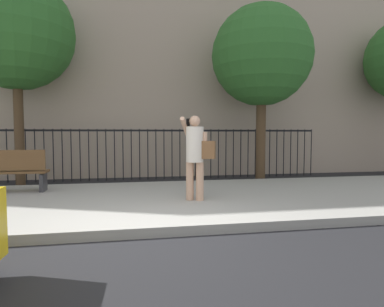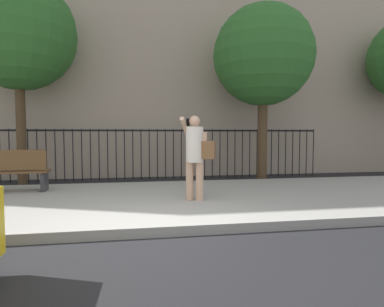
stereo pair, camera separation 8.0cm
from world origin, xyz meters
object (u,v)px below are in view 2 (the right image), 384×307
object	(u,v)px
street_tree_near	(18,34)
pedestrian_on_phone	(196,151)
street_tree_far	(263,56)
street_bench	(10,170)

from	to	relation	value
street_tree_near	pedestrian_on_phone	bearing A→B (deg)	-39.86
pedestrian_on_phone	street_tree_far	xyz separation A→B (m)	(2.67, 3.25, 2.67)
street_bench	street_tree_near	size ratio (longest dim) A/B	0.28
pedestrian_on_phone	street_bench	xyz separation A→B (m)	(-3.91, 1.57, -0.46)
pedestrian_on_phone	street_tree_near	bearing A→B (deg)	140.14
street_bench	street_tree_far	xyz separation A→B (m)	(6.58, 1.69, 3.13)
street_bench	street_tree_near	world-z (taller)	street_tree_near
pedestrian_on_phone	street_tree_near	distance (m)	6.37
pedestrian_on_phone	street_bench	world-z (taller)	pedestrian_on_phone
street_bench	street_tree_far	distance (m)	7.48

